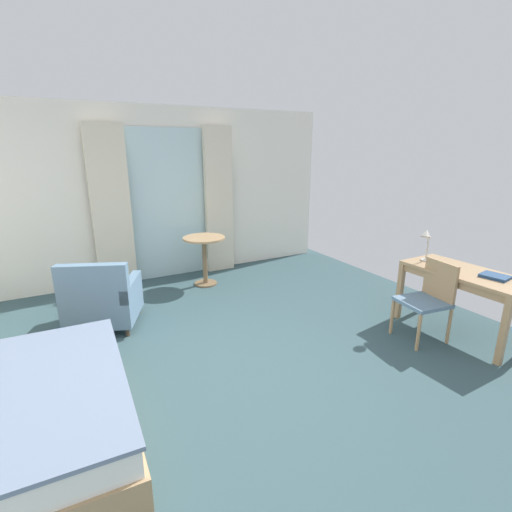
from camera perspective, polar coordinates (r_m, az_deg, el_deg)
The scene contains 11 objects.
ground at distance 3.71m, azimuth -5.50°, elevation -17.87°, with size 6.75×6.59×0.10m, color #334C51.
wall_back at distance 6.03m, azimuth -17.45°, elevation 8.76°, with size 6.35×0.12×2.63m, color white.
balcony_glass_door at distance 6.07m, azimuth -13.43°, elevation 7.59°, with size 1.24×0.02×2.32m, color silver.
curtain_panel_left at distance 5.80m, azimuth -21.21°, elevation 6.75°, with size 0.54×0.10×2.35m, color beige.
curtain_panel_right at distance 6.24m, azimuth -5.69°, elevation 8.35°, with size 0.47×0.10×2.35m, color beige.
writing_desk at distance 4.68m, azimuth 29.23°, elevation -3.10°, with size 0.64×1.27×0.73m.
desk_chair at distance 4.45m, azimuth 24.85°, elevation -5.58°, with size 0.51×0.49×0.86m.
desk_lamp at distance 4.70m, azimuth 24.53°, elevation 2.48°, with size 0.26×0.18×0.43m.
closed_book at distance 4.57m, azimuth 32.66°, elevation -2.63°, with size 0.20×0.25×0.03m, color navy.
armchair_by_window at distance 4.66m, azimuth -22.36°, elevation -6.26°, with size 0.96×0.95×0.85m.
round_cafe_table at distance 5.66m, azimuth -7.87°, elevation 0.92°, with size 0.62×0.62×0.74m.
Camera 1 is at (-1.16, -2.84, 2.02)m, focal length 26.24 mm.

